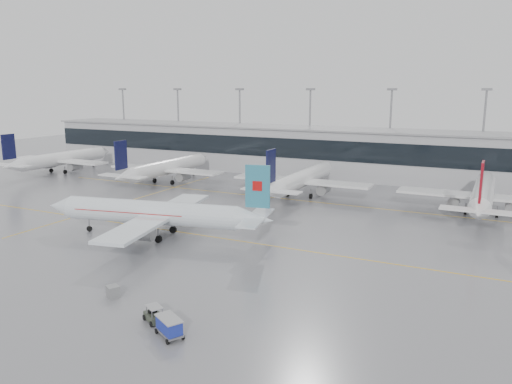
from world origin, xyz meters
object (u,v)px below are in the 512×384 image
at_px(baggage_cart, 169,326).
at_px(gse_unit, 113,292).
at_px(air_canada_jet, 158,213).
at_px(baggage_tug, 154,316).

height_order(baggage_cart, gse_unit, baggage_cart).
height_order(air_canada_jet, baggage_tug, air_canada_jet).
bearing_deg(air_canada_jet, baggage_cart, 117.55).
xyz_separation_m(air_canada_jet, baggage_tug, (17.12, -23.39, -3.17)).
height_order(air_canada_jet, gse_unit, air_canada_jet).
relative_size(baggage_tug, baggage_cart, 0.99).
distance_m(baggage_cart, gse_unit, 11.80).
height_order(baggage_tug, gse_unit, baggage_tug).
distance_m(air_canada_jet, baggage_cart, 32.41).
xyz_separation_m(baggage_cart, gse_unit, (-10.87, 4.58, -0.45)).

